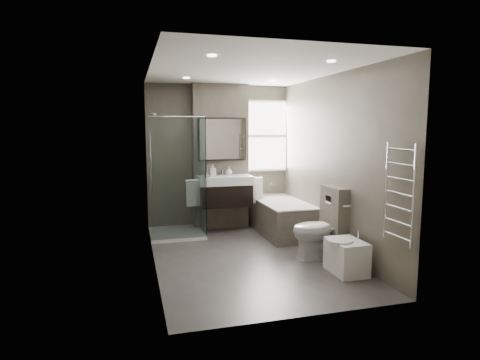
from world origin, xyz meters
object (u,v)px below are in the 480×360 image
object	(u,v)px
vanity	(225,191)
bathtub	(281,215)
bidet	(346,256)
toilet	(320,230)

from	to	relation	value
vanity	bathtub	world-z (taller)	vanity
bathtub	bidet	size ratio (longest dim) A/B	2.93
bathtub	bidet	bearing A→B (deg)	-87.51
vanity	bidet	world-z (taller)	vanity
bathtub	toilet	bearing A→B (deg)	-88.17
vanity	bidet	distance (m)	2.63
vanity	bidet	bearing A→B (deg)	-66.85
bathtub	vanity	bearing A→B (deg)	160.63
vanity	bidet	xyz separation A→B (m)	(1.01, -2.37, -0.52)
toilet	bathtub	bearing A→B (deg)	-179.34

